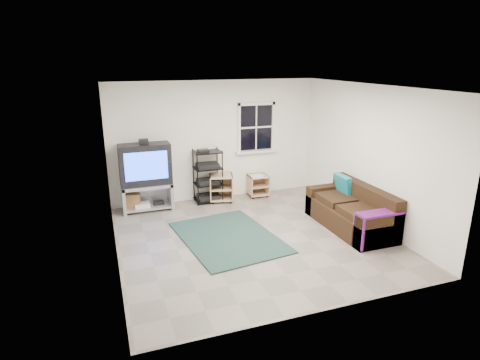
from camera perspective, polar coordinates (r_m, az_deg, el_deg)
name	(u,v)px	position (r m, az deg, el deg)	size (l,w,h in m)	color
room	(256,131)	(9.07, 2.31, 7.04)	(4.60, 4.62, 4.60)	gray
tv_unit	(146,172)	(8.39, -13.29, 1.18)	(1.02, 0.51, 1.50)	#A0A0A8
av_rack	(208,179)	(8.74, -4.58, 0.09)	(0.59, 0.43, 1.17)	black
side_table_left	(221,186)	(8.88, -2.71, -0.92)	(0.61, 0.61, 0.59)	tan
side_table_right	(257,184)	(9.18, 2.49, -0.53)	(0.46, 0.47, 0.50)	tan
sofa	(352,212)	(7.73, 15.64, -4.42)	(0.84, 1.90, 0.87)	black
shag_rug	(228,237)	(7.14, -1.67, -8.11)	(1.53, 2.11, 0.02)	black
paper_bag	(134,203)	(8.53, -14.90, -3.13)	(0.27, 0.17, 0.38)	olive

